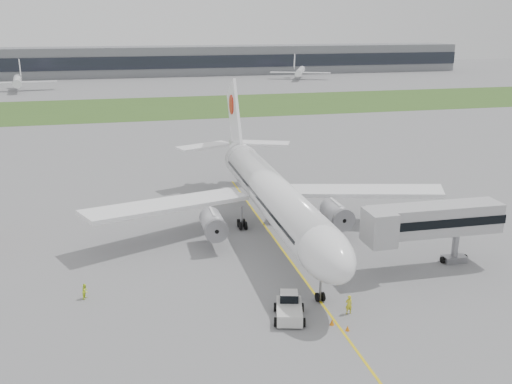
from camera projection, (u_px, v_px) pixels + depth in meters
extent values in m
plane|color=gray|center=(279.00, 245.00, 70.73)|extent=(600.00, 600.00, 0.00)
cube|color=#385A21|center=(178.00, 107.00, 182.38)|extent=(600.00, 50.00, 0.02)
cube|color=slate|center=(154.00, 61.00, 282.69)|extent=(320.00, 22.00, 14.00)
cube|color=#20232E|center=(155.00, 63.00, 272.45)|extent=(320.00, 0.60, 6.00)
cylinder|color=white|center=(271.00, 193.00, 72.83)|extent=(5.00, 38.00, 5.00)
ellipsoid|color=white|center=(324.00, 251.00, 54.69)|extent=(5.00, 11.00, 5.00)
cube|color=black|center=(328.00, 246.00, 53.49)|extent=(3.20, 1.54, 1.14)
cone|color=white|center=(237.00, 150.00, 93.06)|extent=(5.00, 10.53, 6.16)
cube|color=white|center=(168.00, 205.00, 72.13)|extent=(22.13, 13.52, 1.70)
cube|color=white|center=(359.00, 191.00, 77.94)|extent=(22.13, 13.52, 1.70)
cylinder|color=#AFAFB5|center=(213.00, 224.00, 69.47)|extent=(2.70, 5.20, 2.70)
cylinder|color=#AFAFB5|center=(336.00, 214.00, 73.05)|extent=(2.70, 5.20, 2.70)
cube|color=white|center=(234.00, 118.00, 92.98)|extent=(0.45, 10.90, 12.76)
cylinder|color=red|center=(233.00, 105.00, 93.33)|extent=(0.60, 3.20, 3.20)
cube|color=white|center=(204.00, 146.00, 94.16)|extent=(9.54, 6.34, 0.35)
cube|color=white|center=(262.00, 143.00, 96.39)|extent=(9.54, 6.34, 0.35)
cylinder|color=gray|center=(320.00, 287.00, 56.33)|extent=(0.24, 0.24, 3.10)
cylinder|color=black|center=(242.00, 224.00, 76.37)|extent=(1.40, 1.10, 1.10)
cylinder|color=black|center=(288.00, 221.00, 77.80)|extent=(1.40, 1.10, 1.10)
cube|color=silver|center=(289.00, 311.00, 53.23)|extent=(3.36, 4.69, 1.13)
cube|color=silver|center=(289.00, 297.00, 54.03)|extent=(2.02, 1.89, 0.94)
cube|color=black|center=(289.00, 296.00, 54.02)|extent=(2.08, 1.94, 0.80)
cylinder|color=black|center=(275.00, 307.00, 54.70)|extent=(0.53, 0.90, 0.85)
cylinder|color=black|center=(302.00, 307.00, 54.64)|extent=(0.53, 0.90, 0.85)
cylinder|color=black|center=(276.00, 322.00, 52.00)|extent=(0.53, 0.90, 0.85)
cylinder|color=black|center=(304.00, 322.00, 51.94)|extent=(0.53, 0.90, 0.85)
cube|color=#A4A5A7|center=(435.00, 219.00, 63.10)|extent=(15.34, 3.51, 3.28)
cube|color=black|center=(435.00, 219.00, 63.10)|extent=(15.56, 3.62, 0.98)
cube|color=#A4A5A7|center=(379.00, 227.00, 60.59)|extent=(2.84, 3.71, 3.71)
cylinder|color=gray|center=(455.00, 245.00, 65.34)|extent=(0.76, 0.76, 4.15)
cube|color=gray|center=(454.00, 259.00, 65.83)|extent=(2.64, 1.57, 0.76)
cylinder|color=black|center=(443.00, 260.00, 65.53)|extent=(0.34, 0.77, 0.76)
cylinder|color=black|center=(465.00, 258.00, 66.13)|extent=(0.34, 0.77, 0.76)
cone|color=orange|center=(332.00, 322.00, 52.25)|extent=(0.43, 0.43, 0.59)
cone|color=orange|center=(348.00, 328.00, 51.29)|extent=(0.38, 0.38, 0.52)
imported|color=yellow|center=(349.00, 304.00, 54.11)|extent=(0.70, 0.46, 1.90)
imported|color=#D5F629|center=(85.00, 291.00, 57.09)|extent=(0.85, 0.94, 1.59)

